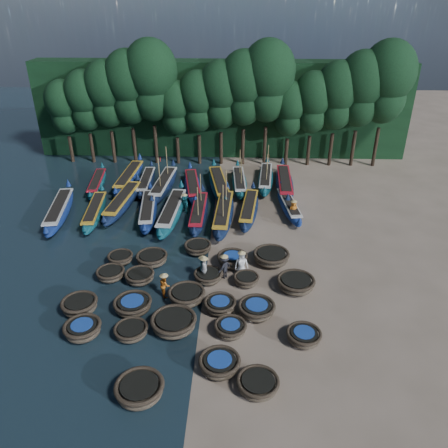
{
  "coord_description": "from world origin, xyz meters",
  "views": [
    {
      "loc": [
        2.08,
        -24.3,
        16.49
      ],
      "look_at": [
        1.02,
        3.89,
        1.3
      ],
      "focal_mm": 35.0,
      "sensor_mm": 36.0,
      "label": 1
    }
  ],
  "objects_px": {
    "coracle_9": "(304,336)",
    "coracle_18": "(246,279)",
    "long_boat_16": "(266,178)",
    "fisherman_0": "(242,263)",
    "coracle_3": "(220,363)",
    "coracle_7": "(174,323)",
    "long_boat_8": "(289,206)",
    "long_boat_14": "(219,184)",
    "coracle_13": "(220,305)",
    "long_boat_6": "(223,213)",
    "coracle_5": "(83,329)",
    "fisherman_4": "(204,268)",
    "coracle_15": "(111,274)",
    "coracle_22": "(198,247)",
    "coracle_24": "(271,257)",
    "coracle_14": "(257,309)",
    "coracle_17": "(208,276)",
    "long_boat_2": "(123,201)",
    "long_boat_10": "(129,177)",
    "long_boat_12": "(164,184)",
    "coracle_23": "(232,259)",
    "long_boat_15": "(239,182)",
    "coracle_10": "(80,305)",
    "long_boat_5": "(199,212)",
    "long_boat_7": "(249,209)",
    "long_boat_17": "(284,183)",
    "coracle_19": "(296,283)",
    "long_boat_9": "(97,183)",
    "coracle_21": "(152,258)",
    "long_boat_4": "(172,211)",
    "long_boat_3": "(148,210)",
    "coracle_2": "(140,389)",
    "coracle_11": "(133,305)",
    "coracle_16": "(140,276)",
    "long_boat_0": "(59,210)",
    "fisherman_6": "(293,209)",
    "coracle_12": "(187,295)",
    "coracle_20": "(120,258)",
    "coracle_4": "(258,384)",
    "coracle_6": "(131,331)",
    "long_boat_11": "(146,182)",
    "coracle_8": "(230,328)",
    "fisherman_3": "(224,266)"
  },
  "relations": [
    {
      "from": "coracle_16",
      "to": "long_boat_17",
      "type": "distance_m",
      "value": 18.38
    },
    {
      "from": "long_boat_0",
      "to": "long_boat_8",
      "type": "height_order",
      "value": "long_boat_0"
    },
    {
      "from": "coracle_9",
      "to": "long_boat_14",
      "type": "distance_m",
      "value": 20.32
    },
    {
      "from": "long_boat_5",
      "to": "fisherman_6",
      "type": "relative_size",
      "value": 4.38
    },
    {
      "from": "coracle_10",
      "to": "coracle_17",
      "type": "bearing_deg",
      "value": 24.91
    },
    {
      "from": "coracle_12",
      "to": "long_boat_15",
      "type": "bearing_deg",
      "value": 80.13
    },
    {
      "from": "coracle_21",
      "to": "coracle_24",
      "type": "bearing_deg",
      "value": 3.2
    },
    {
      "from": "coracle_15",
      "to": "long_boat_2",
      "type": "height_order",
      "value": "long_boat_2"
    },
    {
      "from": "long_boat_9",
      "to": "fisherman_4",
      "type": "height_order",
      "value": "fisherman_4"
    },
    {
      "from": "coracle_7",
      "to": "coracle_17",
      "type": "relative_size",
      "value": 1.55
    },
    {
      "from": "fisherman_3",
      "to": "long_boat_14",
      "type": "bearing_deg",
      "value": -137.16
    },
    {
      "from": "long_boat_6",
      "to": "long_boat_14",
      "type": "bearing_deg",
      "value": 98.78
    },
    {
      "from": "long_boat_14",
      "to": "coracle_13",
      "type": "bearing_deg",
      "value": -97.09
    },
    {
      "from": "coracle_8",
      "to": "long_boat_2",
      "type": "height_order",
      "value": "long_boat_2"
    },
    {
      "from": "coracle_5",
      "to": "fisherman_4",
      "type": "height_order",
      "value": "fisherman_4"
    },
    {
      "from": "long_boat_17",
      "to": "long_boat_10",
      "type": "bearing_deg",
      "value": 178.49
    },
    {
      "from": "long_boat_3",
      "to": "coracle_8",
      "type": "bearing_deg",
      "value": -70.2
    },
    {
      "from": "coracle_18",
      "to": "fisherman_0",
      "type": "distance_m",
      "value": 1.16
    },
    {
      "from": "long_boat_12",
      "to": "fisherman_0",
      "type": "height_order",
      "value": "long_boat_12"
    },
    {
      "from": "coracle_7",
      "to": "coracle_15",
      "type": "distance_m",
      "value": 6.62
    },
    {
      "from": "long_boat_8",
      "to": "long_boat_12",
      "type": "xyz_separation_m",
      "value": [
        -11.17,
        3.87,
        0.11
      ]
    },
    {
      "from": "coracle_14",
      "to": "long_boat_14",
      "type": "relative_size",
      "value": 0.25
    },
    {
      "from": "long_boat_5",
      "to": "long_boat_7",
      "type": "relative_size",
      "value": 1.01
    },
    {
      "from": "coracle_20",
      "to": "coracle_23",
      "type": "distance_m",
      "value": 7.62
    },
    {
      "from": "coracle_23",
      "to": "long_boat_15",
      "type": "height_order",
      "value": "long_boat_15"
    },
    {
      "from": "long_boat_0",
      "to": "long_boat_6",
      "type": "bearing_deg",
      "value": -9.28
    },
    {
      "from": "long_boat_16",
      "to": "fisherman_0",
      "type": "xyz_separation_m",
      "value": [
        -2.28,
        -15.37,
        0.39
      ]
    },
    {
      "from": "coracle_24",
      "to": "long_boat_17",
      "type": "bearing_deg",
      "value": 81.22
    },
    {
      "from": "long_boat_6",
      "to": "long_boat_9",
      "type": "distance_m",
      "value": 13.51
    },
    {
      "from": "coracle_10",
      "to": "long_boat_4",
      "type": "bearing_deg",
      "value": 73.01
    },
    {
      "from": "coracle_9",
      "to": "coracle_23",
      "type": "xyz_separation_m",
      "value": [
        -3.93,
        7.18,
        0.08
      ]
    },
    {
      "from": "coracle_18",
      "to": "long_boat_8",
      "type": "height_order",
      "value": "long_boat_8"
    },
    {
      "from": "coracle_5",
      "to": "coracle_18",
      "type": "distance_m",
      "value": 10.13
    },
    {
      "from": "coracle_3",
      "to": "coracle_7",
      "type": "xyz_separation_m",
      "value": [
        -2.63,
        2.79,
        0.06
      ]
    },
    {
      "from": "long_boat_12",
      "to": "fisherman_4",
      "type": "distance_m",
      "value": 14.84
    },
    {
      "from": "coracle_22",
      "to": "coracle_24",
      "type": "relative_size",
      "value": 0.83
    },
    {
      "from": "coracle_6",
      "to": "long_boat_11",
      "type": "xyz_separation_m",
      "value": [
        -3.1,
        20.13,
        0.15
      ]
    },
    {
      "from": "coracle_24",
      "to": "long_boat_12",
      "type": "bearing_deg",
      "value": 128.01
    },
    {
      "from": "long_boat_15",
      "to": "coracle_2",
      "type": "bearing_deg",
      "value": -103.39
    },
    {
      "from": "coracle_13",
      "to": "coracle_7",
      "type": "bearing_deg",
      "value": -144.67
    },
    {
      "from": "coracle_10",
      "to": "coracle_19",
      "type": "height_order",
      "value": "coracle_10"
    },
    {
      "from": "coracle_16",
      "to": "long_boat_14",
      "type": "distance_m",
      "value": 15.2
    },
    {
      "from": "long_boat_3",
      "to": "long_boat_4",
      "type": "relative_size",
      "value": 0.89
    },
    {
      "from": "coracle_19",
      "to": "fisherman_6",
      "type": "bearing_deg",
      "value": 85.26
    },
    {
      "from": "coracle_24",
      "to": "long_boat_6",
      "type": "height_order",
      "value": "long_boat_6"
    },
    {
      "from": "coracle_4",
      "to": "coracle_24",
      "type": "height_order",
      "value": "coracle_24"
    },
    {
      "from": "long_boat_4",
      "to": "coracle_11",
      "type": "bearing_deg",
      "value": -89.77
    },
    {
      "from": "coracle_9",
      "to": "coracle_18",
      "type": "relative_size",
      "value": 1.01
    },
    {
      "from": "fisherman_0",
      "to": "long_boat_10",
      "type": "bearing_deg",
      "value": 118.52
    },
    {
      "from": "long_boat_7",
      "to": "long_boat_10",
      "type": "height_order",
      "value": "long_boat_10"
    }
  ]
}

